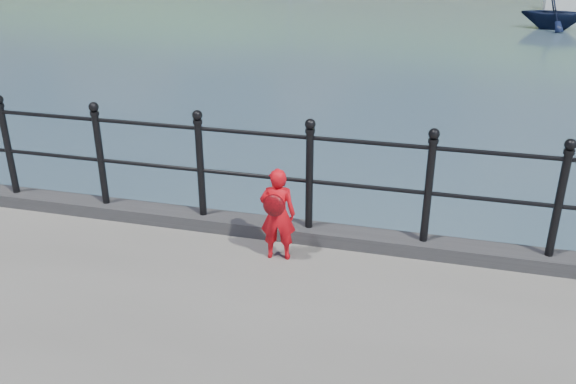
# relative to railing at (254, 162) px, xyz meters

# --- Properties ---
(ground) EXTENTS (600.00, 600.00, 0.00)m
(ground) POSITION_rel_railing_xyz_m (-0.00, 0.15, -1.82)
(ground) COLOR #2D4251
(ground) RESTS_ON ground
(kerb) EXTENTS (60.00, 0.30, 0.15)m
(kerb) POSITION_rel_railing_xyz_m (-0.00, -0.00, -0.75)
(kerb) COLOR #28282B
(kerb) RESTS_ON quay
(railing) EXTENTS (18.11, 0.11, 1.20)m
(railing) POSITION_rel_railing_xyz_m (0.00, 0.00, 0.00)
(railing) COLOR black
(railing) RESTS_ON kerb
(far_shore) EXTENTS (830.00, 200.00, 156.00)m
(far_shore) POSITION_rel_railing_xyz_m (38.34, 239.56, -24.39)
(far_shore) COLOR #333A21
(far_shore) RESTS_ON ground
(child) EXTENTS (0.38, 0.33, 0.97)m
(child) POSITION_rel_railing_xyz_m (0.39, -0.46, -0.33)
(child) COLOR red
(child) RESTS_ON quay
(launch_navy) EXTENTS (2.60, 2.25, 1.36)m
(launch_navy) POSITION_rel_railing_xyz_m (5.95, 22.23, -1.15)
(launch_navy) COLOR black
(launch_navy) RESTS_ON ground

